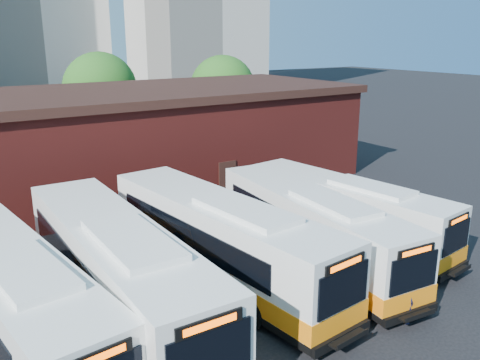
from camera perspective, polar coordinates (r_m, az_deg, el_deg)
ground at (r=19.50m, az=13.31°, el=-14.43°), size 220.00×220.00×0.00m
bus_farwest at (r=17.88m, az=-23.86°, el=-12.66°), size 4.11×12.84×3.45m
bus_west at (r=18.48m, az=-13.54°, el=-10.34°), size 2.86×13.54×3.68m
bus_midwest at (r=20.69m, az=-2.15°, el=-7.09°), size 4.06×13.32×3.58m
bus_mideast at (r=22.52m, az=8.01°, el=-5.61°), size 3.50×12.30×3.31m
bus_east at (r=25.17m, az=11.76°, el=-3.64°), size 3.85×11.72×3.15m
transit_worker at (r=19.06m, az=18.15°, el=-12.70°), size 0.50×0.67×1.67m
depot_building at (r=34.35m, az=-11.05°, el=4.81°), size 28.60×12.60×6.40m
tree_mid at (r=47.82m, az=-15.41°, el=9.81°), size 6.56×6.56×8.36m
tree_east at (r=49.68m, az=-1.95°, el=10.29°), size 6.24×6.24×7.96m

